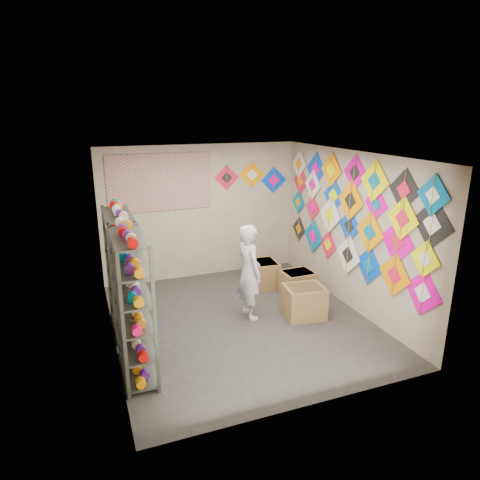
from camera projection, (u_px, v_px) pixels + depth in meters
name	position (u px, v px, depth m)	size (l,w,h in m)	color
ground	(241.00, 321.00, 7.04)	(4.50, 4.50, 0.00)	#302D2A
room_walls	(241.00, 225.00, 6.56)	(4.50, 4.50, 4.50)	tan
shelf_rack_front	(133.00, 306.00, 5.40)	(0.40, 1.10, 1.90)	#4C5147
shelf_rack_back	(122.00, 272.00, 6.56)	(0.40, 1.10, 1.90)	#4C5147
string_spools	(127.00, 281.00, 5.95)	(0.12, 2.36, 0.12)	#FF0C69
kite_wall_display	(353.00, 215.00, 7.16)	(0.06, 4.27, 2.09)	#F002A1
back_wall_kites	(253.00, 178.00, 8.84)	(1.60, 0.02, 0.71)	red
poster	(160.00, 183.00, 8.18)	(2.00, 0.01, 1.10)	#8A499F
shopkeeper	(249.00, 272.00, 6.98)	(0.44, 0.62, 1.60)	silver
carton_a	(304.00, 302.00, 7.13)	(0.64, 0.53, 0.53)	brown
carton_b	(298.00, 284.00, 7.93)	(0.58, 0.48, 0.48)	brown
carton_c	(263.00, 274.00, 8.37)	(0.53, 0.59, 0.51)	brown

